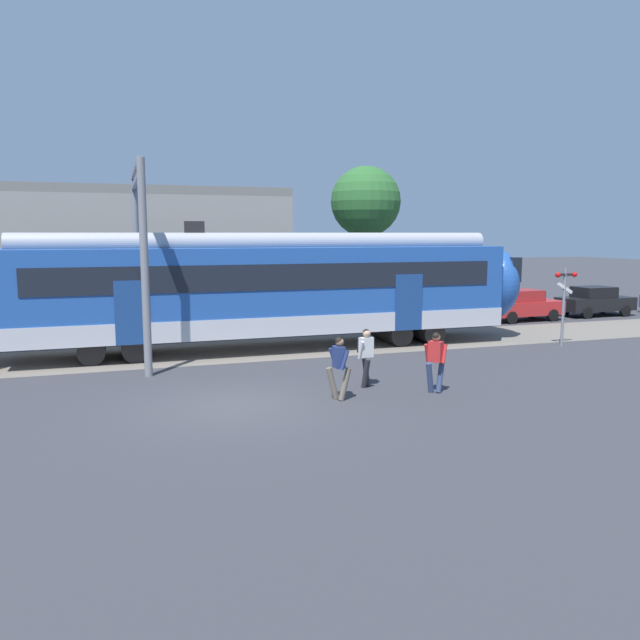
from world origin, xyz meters
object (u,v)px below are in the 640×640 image
(pedestrian_navy, at_px, (339,364))
(parked_car_black, at_px, (595,301))
(pedestrian_red, at_px, (436,358))
(commuter_train, at_px, (17,296))
(crossing_signal, at_px, (564,294))
(pedestrian_white, at_px, (366,352))
(parked_car_red, at_px, (522,305))

(pedestrian_navy, distance_m, parked_car_black, 21.79)
(pedestrian_navy, xyz_separation_m, pedestrian_red, (2.74, -0.12, 0.00))
(commuter_train, xyz_separation_m, crossing_signal, (19.31, -2.92, -0.24))
(crossing_signal, bearing_deg, pedestrian_white, -159.61)
(pedestrian_navy, distance_m, pedestrian_red, 2.75)
(commuter_train, xyz_separation_m, parked_car_black, (26.99, 3.95, -1.47))
(pedestrian_white, distance_m, pedestrian_red, 1.96)
(parked_car_black, height_order, crossing_signal, crossing_signal)
(pedestrian_navy, relative_size, pedestrian_white, 1.00)
(pedestrian_navy, bearing_deg, pedestrian_white, 42.19)
(parked_car_red, xyz_separation_m, parked_car_black, (4.79, 0.35, 0.00))
(commuter_train, xyz_separation_m, parked_car_red, (22.20, 3.60, -1.47))
(pedestrian_red, bearing_deg, pedestrian_navy, 177.59)
(parked_car_red, xyz_separation_m, crossing_signal, (-2.89, -6.52, 1.23))
(commuter_train, bearing_deg, parked_car_red, 9.22)
(parked_car_red, distance_m, crossing_signal, 7.24)
(crossing_signal, bearing_deg, parked_car_red, 66.14)
(pedestrian_red, height_order, parked_car_red, pedestrian_red)
(pedestrian_white, bearing_deg, parked_car_black, 31.14)
(parked_car_red, bearing_deg, pedestrian_white, -141.07)
(pedestrian_red, distance_m, crossing_signal, 9.43)
(pedestrian_white, height_order, parked_car_red, pedestrian_white)
(parked_car_black, relative_size, crossing_signal, 1.35)
(pedestrian_red, relative_size, parked_car_red, 0.41)
(pedestrian_white, xyz_separation_m, pedestrian_red, (1.55, -1.20, -0.03))
(pedestrian_navy, bearing_deg, commuter_train, 138.27)
(pedestrian_white, bearing_deg, pedestrian_red, -37.72)
(pedestrian_red, height_order, crossing_signal, crossing_signal)
(pedestrian_navy, height_order, pedestrian_red, same)
(pedestrian_navy, xyz_separation_m, parked_car_red, (13.70, 11.18, -0.18))
(commuter_train, xyz_separation_m, pedestrian_red, (11.24, -7.70, -1.29))
(pedestrian_navy, height_order, parked_car_red, pedestrian_navy)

